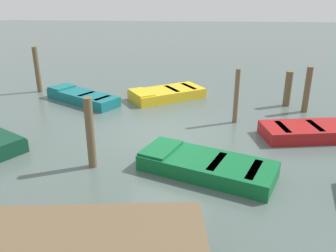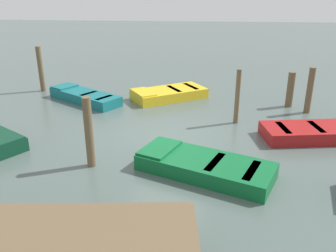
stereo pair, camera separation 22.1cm
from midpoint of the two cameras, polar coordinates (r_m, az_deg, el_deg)
ground_plane at (r=11.30m, az=0.56°, el=-1.65°), size 80.00×80.00×0.00m
dock_segment at (r=6.12m, az=-22.72°, el=-16.65°), size 5.82×2.24×0.95m
rowboat_yellow at (r=15.09m, az=0.52°, el=5.27°), size 3.36×2.86×0.46m
rowboat_red at (r=12.18m, az=24.55°, el=-0.84°), size 4.00×1.89×0.46m
rowboat_teal at (r=15.08m, az=-12.95°, el=4.70°), size 3.42×2.74×0.46m
rowboat_green at (r=9.10m, az=6.53°, el=-6.37°), size 3.67×2.60×0.46m
mooring_piling_near_left at (r=16.98m, az=-19.52°, el=8.66°), size 0.23×0.23×2.02m
mooring_piling_far_right at (r=14.78m, az=19.56°, el=5.58°), size 0.28×0.28×1.39m
mooring_piling_mid_left at (r=12.35m, az=11.64°, el=4.65°), size 0.16×0.16×1.91m
mooring_piling_far_left at (r=9.30m, az=-11.98°, el=-1.06°), size 0.22×0.22×1.91m
mooring_piling_near_right at (r=14.21m, az=22.32°, el=5.32°), size 0.23×0.23×1.73m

